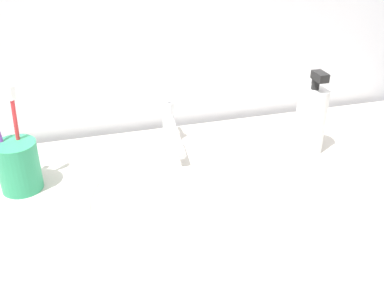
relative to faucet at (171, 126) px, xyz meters
name	(u,v)px	position (x,y,z in m)	size (l,w,h in m)	color
sink_basin	(197,210)	(0.00, -0.19, -0.08)	(0.41, 0.41, 0.09)	white
faucet	(171,126)	(0.00, 0.00, 0.00)	(0.02, 0.16, 0.10)	silver
toothbrush_cup	(19,166)	(-0.29, -0.08, 0.00)	(0.07, 0.07, 0.09)	#2D9966
toothbrush_red	(17,130)	(-0.29, -0.06, 0.06)	(0.02, 0.02, 0.18)	red
soap_dispenser	(311,119)	(0.27, -0.09, 0.02)	(0.06, 0.06, 0.17)	white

